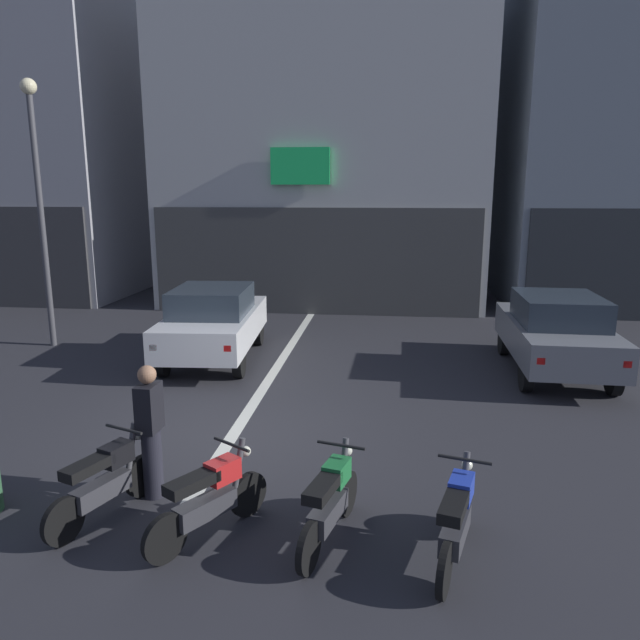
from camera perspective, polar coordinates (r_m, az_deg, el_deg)
name	(u,v)px	position (r m, az deg, el deg)	size (l,w,h in m)	color
ground_plane	(234,434)	(9.36, -8.34, -10.85)	(120.00, 120.00, 0.00)	#2B2B30
lane_centre_line	(295,339)	(14.94, -2.45, -1.88)	(0.20, 18.00, 0.01)	silver
building_corner_left	(27,86)	(25.84, -26.44, 19.55)	(8.47, 8.50, 14.96)	#9E9EA3
building_mid_block	(329,146)	(21.90, 0.87, 16.44)	(10.22, 8.54, 10.51)	silver
car_white_crossing_near	(214,321)	(13.17, -10.22, -0.07)	(2.04, 4.21, 1.64)	black
car_grey_parked_kerbside	(555,331)	(12.92, 21.78, -1.00)	(1.86, 4.14, 1.64)	black
street_lamp	(38,186)	(15.36, -25.55, 11.57)	(0.36, 0.36, 6.13)	#47474C
motorcycle_black_row_leftmost	(105,480)	(7.35, -20.04, -14.34)	(0.71, 1.59, 0.98)	black
motorcycle_red_row_left_mid	(210,498)	(6.70, -10.59, -16.51)	(0.97, 1.44, 0.98)	black
motorcycle_green_row_centre	(330,501)	(6.53, 0.99, -17.08)	(0.61, 1.63, 0.98)	black
motorcycle_blue_row_right_mid	(457,519)	(6.38, 13.06, -18.21)	(0.63, 1.63, 0.98)	black
person_by_motorcycles	(151,431)	(7.48, -16.04, -10.24)	(0.24, 0.37, 1.67)	#23232D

